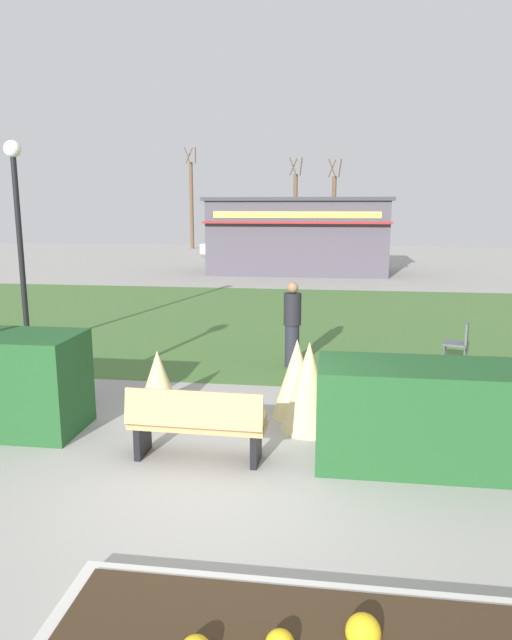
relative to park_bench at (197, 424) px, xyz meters
The scene contains 16 objects.
ground_plane 0.77m from the park_bench, 51.10° to the right, with size 80.00×80.00×0.00m, color #999691.
lawn_patch 9.12m from the park_bench, 87.61° to the left, with size 36.00×12.00×0.01m, color #446B33.
park_bench is the anchor object (origin of this frame).
hedge_right 2.68m from the park_bench, ahead, with size 2.39×1.10×1.25m, color #1E4C23.
ornamental_grass_behind_left 2.05m from the park_bench, 56.97° to the left, with size 0.74×0.74×1.19m, color #D1BC7F.
ornamental_grass_behind_right 2.02m from the park_bench, 120.89° to the left, with size 0.65×0.65×0.94m, color #D1BC7F.
ornamental_grass_behind_center 1.79m from the park_bench, 42.42° to the left, with size 0.78×0.78×1.28m, color #D1BC7F.
lamppost_mid 7.64m from the park_bench, 134.92° to the left, with size 0.36×0.36×4.47m.
trash_bin 3.54m from the park_bench, 11.20° to the left, with size 0.52×0.52×0.87m, color #2D4233.
food_kiosk 20.82m from the park_bench, 90.28° to the left, with size 8.44×4.55×3.51m.
cafe_chair_west 6.40m from the park_bench, 49.92° to the left, with size 0.54×0.54×0.89m.
person_strolling 4.48m from the park_bench, 79.09° to the left, with size 0.34×0.34×1.69m.
parked_car_west_slot 28.79m from the park_bench, 98.85° to the left, with size 4.32×2.29×1.20m.
tree_left_bg 31.65m from the park_bench, 87.33° to the left, with size 0.91×0.96×6.08m.
tree_right_bg 36.70m from the park_bench, 104.22° to the left, with size 0.91×0.96×7.32m.
tree_center_bg 32.17m from the park_bench, 91.90° to the left, with size 0.91×0.96×6.23m.
Camera 1 is at (1.25, -5.98, 3.11)m, focal length 32.01 mm.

